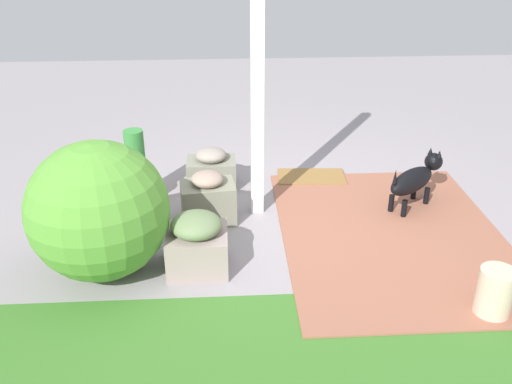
# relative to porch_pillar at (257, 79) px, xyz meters

# --- Properties ---
(ground_plane) EXTENTS (12.00, 12.00, 0.00)m
(ground_plane) POSITION_rel_porch_pillar_xyz_m (-0.26, 0.25, -1.19)
(ground_plane) COLOR gray
(brick_path) EXTENTS (1.80, 2.40, 0.02)m
(brick_path) POSITION_rel_porch_pillar_xyz_m (-1.08, 0.52, -1.19)
(brick_path) COLOR #985D46
(brick_path) RESTS_ON ground
(porch_pillar) EXTENTS (0.11, 0.11, 2.39)m
(porch_pillar) POSITION_rel_porch_pillar_xyz_m (0.00, 0.00, 0.00)
(porch_pillar) COLOR white
(porch_pillar) RESTS_ON ground
(stone_planter_nearest) EXTENTS (0.47, 0.33, 0.39)m
(stone_planter_nearest) POSITION_rel_porch_pillar_xyz_m (0.41, -0.53, -1.02)
(stone_planter_nearest) COLOR gray
(stone_planter_nearest) RESTS_ON ground
(stone_planter_near) EXTENTS (0.49, 0.37, 0.45)m
(stone_planter_near) POSITION_rel_porch_pillar_xyz_m (0.43, 0.16, -0.99)
(stone_planter_near) COLOR gray
(stone_planter_near) RESTS_ON ground
(stone_planter_mid) EXTENTS (0.45, 0.42, 0.45)m
(stone_planter_mid) POSITION_rel_porch_pillar_xyz_m (0.50, 0.88, -0.98)
(stone_planter_mid) COLOR gray
(stone_planter_mid) RESTS_ON ground
(round_shrub) EXTENTS (1.01, 1.01, 1.01)m
(round_shrub) POSITION_rel_porch_pillar_xyz_m (1.18, 0.88, -0.69)
(round_shrub) COLOR #559734
(round_shrub) RESTS_ON ground
(terracotta_pot_tall) EXTENTS (0.32, 0.32, 0.67)m
(terracotta_pot_tall) POSITION_rel_porch_pillar_xyz_m (1.08, -0.28, -0.96)
(terracotta_pot_tall) COLOR #AB5D34
(terracotta_pot_tall) RESTS_ON ground
(dog) EXTENTS (0.62, 0.55, 0.49)m
(dog) POSITION_rel_porch_pillar_xyz_m (-1.39, 0.03, -0.91)
(dog) COLOR black
(dog) RESTS_ON ground
(ceramic_urn) EXTENTS (0.24, 0.24, 0.34)m
(ceramic_urn) POSITION_rel_porch_pillar_xyz_m (-1.46, 1.54, -1.02)
(ceramic_urn) COLOR beige
(ceramic_urn) RESTS_ON ground
(doormat) EXTENTS (0.68, 0.40, 0.03)m
(doormat) POSITION_rel_porch_pillar_xyz_m (-0.58, -0.63, -1.18)
(doormat) COLOR olive
(doormat) RESTS_ON ground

